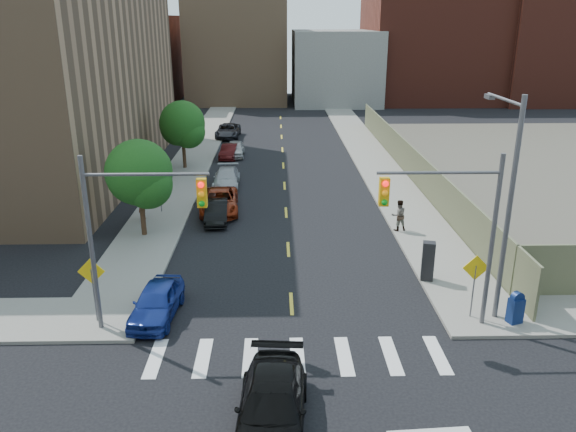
{
  "coord_description": "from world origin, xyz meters",
  "views": [
    {
      "loc": [
        -0.63,
        -13.4,
        11.52
      ],
      "look_at": [
        -0.02,
        13.65,
        2.0
      ],
      "focal_mm": 35.0,
      "sensor_mm": 36.0,
      "label": 1
    }
  ],
  "objects_px": {
    "payphone": "(428,261)",
    "pedestrian_west": "(142,205)",
    "parked_car_blue": "(157,302)",
    "parked_car_black": "(216,212)",
    "parked_car_silver": "(226,178)",
    "parked_car_white": "(235,149)",
    "black_sedan": "(272,407)",
    "mailbox": "(516,308)",
    "parked_car_red": "(219,201)",
    "parked_car_maroon": "(229,151)",
    "pedestrian_east": "(399,215)",
    "parked_car_grey": "(228,131)"
  },
  "relations": [
    {
      "from": "parked_car_red",
      "to": "parked_car_silver",
      "type": "xyz_separation_m",
      "value": [
        0.0,
        5.55,
        -0.05
      ]
    },
    {
      "from": "parked_car_black",
      "to": "payphone",
      "type": "xyz_separation_m",
      "value": [
        10.5,
        -8.51,
        0.45
      ]
    },
    {
      "from": "parked_car_silver",
      "to": "parked_car_white",
      "type": "relative_size",
      "value": 1.16
    },
    {
      "from": "parked_car_grey",
      "to": "parked_car_white",
      "type": "bearing_deg",
      "value": -79.59
    },
    {
      "from": "mailbox",
      "to": "payphone",
      "type": "height_order",
      "value": "payphone"
    },
    {
      "from": "black_sedan",
      "to": "parked_car_silver",
      "type": "bearing_deg",
      "value": 101.83
    },
    {
      "from": "pedestrian_east",
      "to": "parked_car_black",
      "type": "bearing_deg",
      "value": -22.11
    },
    {
      "from": "parked_car_white",
      "to": "black_sedan",
      "type": "relative_size",
      "value": 0.77
    },
    {
      "from": "parked_car_grey",
      "to": "parked_car_silver",
      "type": "bearing_deg",
      "value": -84.23
    },
    {
      "from": "parked_car_silver",
      "to": "parked_car_black",
      "type": "bearing_deg",
      "value": -90.79
    },
    {
      "from": "parked_car_red",
      "to": "parked_car_grey",
      "type": "xyz_separation_m",
      "value": [
        -1.3,
        23.55,
        -0.01
      ]
    },
    {
      "from": "parked_car_red",
      "to": "pedestrian_west",
      "type": "height_order",
      "value": "pedestrian_west"
    },
    {
      "from": "black_sedan",
      "to": "pedestrian_west",
      "type": "distance_m",
      "value": 19.78
    },
    {
      "from": "parked_car_white",
      "to": "pedestrian_east",
      "type": "distance_m",
      "value": 21.86
    },
    {
      "from": "parked_car_black",
      "to": "payphone",
      "type": "height_order",
      "value": "payphone"
    },
    {
      "from": "parked_car_blue",
      "to": "parked_car_red",
      "type": "relative_size",
      "value": 0.8
    },
    {
      "from": "parked_car_silver",
      "to": "payphone",
      "type": "distance_m",
      "value": 19.02
    },
    {
      "from": "parked_car_black",
      "to": "parked_car_grey",
      "type": "distance_m",
      "value": 25.39
    },
    {
      "from": "parked_car_maroon",
      "to": "mailbox",
      "type": "relative_size",
      "value": 2.8
    },
    {
      "from": "payphone",
      "to": "pedestrian_west",
      "type": "bearing_deg",
      "value": 162.01
    },
    {
      "from": "parked_car_blue",
      "to": "pedestrian_east",
      "type": "bearing_deg",
      "value": 42.72
    },
    {
      "from": "parked_car_white",
      "to": "mailbox",
      "type": "relative_size",
      "value": 2.91
    },
    {
      "from": "parked_car_maroon",
      "to": "pedestrian_east",
      "type": "bearing_deg",
      "value": -54.13
    },
    {
      "from": "black_sedan",
      "to": "mailbox",
      "type": "xyz_separation_m",
      "value": [
        9.58,
        5.69,
        0.06
      ]
    },
    {
      "from": "mailbox",
      "to": "payphone",
      "type": "xyz_separation_m",
      "value": [
        -2.48,
        3.92,
        0.28
      ]
    },
    {
      "from": "parked_car_maroon",
      "to": "pedestrian_west",
      "type": "xyz_separation_m",
      "value": [
        -3.93,
        -16.15,
        0.44
      ]
    },
    {
      "from": "parked_car_silver",
      "to": "payphone",
      "type": "relative_size",
      "value": 2.45
    },
    {
      "from": "parked_car_silver",
      "to": "parked_car_maroon",
      "type": "bearing_deg",
      "value": 92.22
    },
    {
      "from": "parked_car_blue",
      "to": "parked_car_black",
      "type": "relative_size",
      "value": 1.07
    },
    {
      "from": "parked_car_red",
      "to": "parked_car_maroon",
      "type": "xyz_separation_m",
      "value": [
        -0.46,
        14.4,
        -0.09
      ]
    },
    {
      "from": "parked_car_maroon",
      "to": "mailbox",
      "type": "distance_m",
      "value": 31.63
    },
    {
      "from": "mailbox",
      "to": "payphone",
      "type": "bearing_deg",
      "value": 103.19
    },
    {
      "from": "pedestrian_east",
      "to": "parked_car_blue",
      "type": "bearing_deg",
      "value": 27.56
    },
    {
      "from": "parked_car_blue",
      "to": "parked_car_grey",
      "type": "xyz_separation_m",
      "value": [
        0.0,
        36.79,
        0.0
      ]
    },
    {
      "from": "parked_car_red",
      "to": "mailbox",
      "type": "height_order",
      "value": "mailbox"
    },
    {
      "from": "black_sedan",
      "to": "payphone",
      "type": "relative_size",
      "value": 2.74
    },
    {
      "from": "parked_car_white",
      "to": "pedestrian_west",
      "type": "bearing_deg",
      "value": -105.11
    },
    {
      "from": "parked_car_white",
      "to": "mailbox",
      "type": "xyz_separation_m",
      "value": [
        13.0,
        -29.49,
        0.13
      ]
    },
    {
      "from": "black_sedan",
      "to": "mailbox",
      "type": "relative_size",
      "value": 3.79
    },
    {
      "from": "parked_car_red",
      "to": "parked_car_white",
      "type": "xyz_separation_m",
      "value": [
        -0.02,
        15.25,
        -0.04
      ]
    },
    {
      "from": "payphone",
      "to": "pedestrian_east",
      "type": "height_order",
      "value": "payphone"
    },
    {
      "from": "parked_car_grey",
      "to": "black_sedan",
      "type": "height_order",
      "value": "black_sedan"
    },
    {
      "from": "parked_car_silver",
      "to": "parked_car_white",
      "type": "bearing_deg",
      "value": 89.33
    },
    {
      "from": "parked_car_white",
      "to": "parked_car_maroon",
      "type": "height_order",
      "value": "parked_car_white"
    },
    {
      "from": "parked_car_white",
      "to": "black_sedan",
      "type": "height_order",
      "value": "black_sedan"
    },
    {
      "from": "parked_car_black",
      "to": "parked_car_maroon",
      "type": "bearing_deg",
      "value": 88.42
    },
    {
      "from": "payphone",
      "to": "pedestrian_east",
      "type": "distance_m",
      "value": 6.41
    },
    {
      "from": "parked_car_maroon",
      "to": "payphone",
      "type": "bearing_deg",
      "value": -61.12
    },
    {
      "from": "payphone",
      "to": "parked_car_red",
      "type": "bearing_deg",
      "value": 147.43
    },
    {
      "from": "parked_car_silver",
      "to": "parked_car_white",
      "type": "distance_m",
      "value": 9.71
    }
  ]
}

